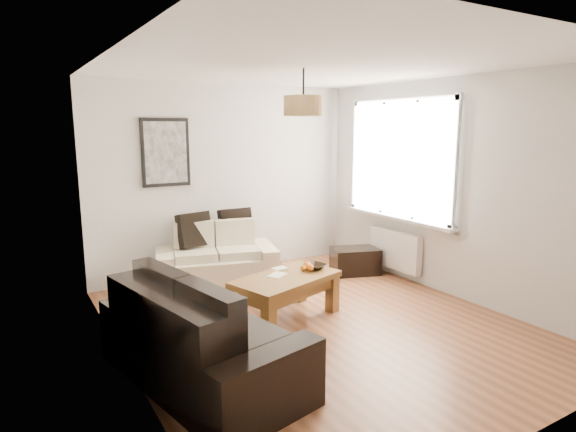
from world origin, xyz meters
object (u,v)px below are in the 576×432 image
loveseat_cream (216,256)px  sofa_leather (202,332)px  coffee_table (286,297)px  ottoman (355,261)px

loveseat_cream → sofa_leather: size_ratio=0.81×
coffee_table → ottoman: bearing=28.1°
loveseat_cream → coffee_table: (0.18, -1.47, -0.14)m
loveseat_cream → sofa_leather: sofa_leather is taller
sofa_leather → coffee_table: sofa_leather is taller
loveseat_cream → sofa_leather: 2.45m
coffee_table → ottoman: size_ratio=1.80×
coffee_table → ottoman: 1.87m
coffee_table → sofa_leather: bearing=-149.0°
sofa_leather → loveseat_cream: bearing=-36.9°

